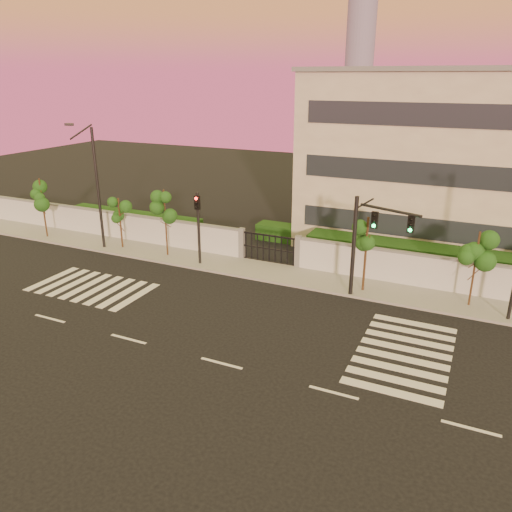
# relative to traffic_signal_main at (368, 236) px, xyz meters

# --- Properties ---
(ground) EXTENTS (120.00, 120.00, 0.00)m
(ground) POSITION_rel_traffic_signal_main_xyz_m (-3.93, -9.20, -3.63)
(ground) COLOR black
(ground) RESTS_ON ground
(sidewalk) EXTENTS (60.00, 3.00, 0.15)m
(sidewalk) POSITION_rel_traffic_signal_main_xyz_m (-3.93, 1.30, -3.55)
(sidewalk) COLOR gray
(sidewalk) RESTS_ON ground
(perimeter_wall) EXTENTS (60.00, 0.36, 2.20)m
(perimeter_wall) POSITION_rel_traffic_signal_main_xyz_m (-3.83, 2.80, -2.56)
(perimeter_wall) COLOR silver
(perimeter_wall) RESTS_ON ground
(hedge_row) EXTENTS (41.00, 4.25, 1.80)m
(hedge_row) POSITION_rel_traffic_signal_main_xyz_m (-2.77, 5.54, -2.81)
(hedge_row) COLOR #143810
(hedge_row) RESTS_ON ground
(institutional_building) EXTENTS (24.40, 12.40, 12.25)m
(institutional_building) POSITION_rel_traffic_signal_main_xyz_m (5.07, 12.78, 2.53)
(institutional_building) COLOR #B6AC9A
(institutional_building) RESTS_ON ground
(road_markings) EXTENTS (57.00, 7.62, 0.02)m
(road_markings) POSITION_rel_traffic_signal_main_xyz_m (-5.51, -5.44, -3.62)
(road_markings) COLOR silver
(road_markings) RESTS_ON ground
(street_tree_a) EXTENTS (1.40, 1.12, 4.61)m
(street_tree_a) POSITION_rel_traffic_signal_main_xyz_m (-24.49, 0.72, -0.24)
(street_tree_a) COLOR #382314
(street_tree_a) RESTS_ON ground
(street_tree_b) EXTENTS (1.49, 1.18, 3.73)m
(street_tree_b) POSITION_rel_traffic_signal_main_xyz_m (-17.62, 1.12, -0.88)
(street_tree_b) COLOR #382314
(street_tree_b) RESTS_ON ground
(street_tree_c) EXTENTS (1.34, 1.07, 4.68)m
(street_tree_c) POSITION_rel_traffic_signal_main_xyz_m (-13.76, 1.11, -0.19)
(street_tree_c) COLOR #382314
(street_tree_c) RESTS_ON ground
(street_tree_d) EXTENTS (1.64, 1.30, 4.46)m
(street_tree_d) POSITION_rel_traffic_signal_main_xyz_m (-0.20, 0.88, -0.34)
(street_tree_d) COLOR #382314
(street_tree_d) RESTS_ON ground
(street_tree_e) EXTENTS (1.36, 1.08, 4.24)m
(street_tree_e) POSITION_rel_traffic_signal_main_xyz_m (5.42, 1.30, -0.51)
(street_tree_e) COLOR #382314
(street_tree_e) RESTS_ON ground
(traffic_signal_main) EXTENTS (3.55, 1.34, 5.74)m
(traffic_signal_main) POSITION_rel_traffic_signal_main_xyz_m (0.00, 0.00, 0.00)
(traffic_signal_main) COLOR black
(traffic_signal_main) RESTS_ON ground
(traffic_signal_secondary) EXTENTS (0.38, 0.35, 4.87)m
(traffic_signal_secondary) POSITION_rel_traffic_signal_main_xyz_m (-10.94, 0.63, -0.54)
(traffic_signal_secondary) COLOR black
(traffic_signal_secondary) RESTS_ON ground
(streetlight_west) EXTENTS (0.53, 2.14, 8.91)m
(streetlight_west) POSITION_rel_traffic_signal_main_xyz_m (-18.87, 0.40, 1.18)
(streetlight_west) COLOR black
(streetlight_west) RESTS_ON ground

